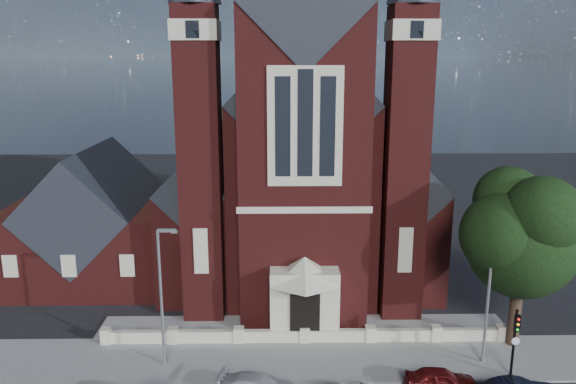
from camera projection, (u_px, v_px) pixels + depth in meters
name	position (u px, v px, depth m)	size (l,w,h in m)	color
ground	(300.00, 287.00, 42.43)	(120.00, 120.00, 0.00)	black
pavement_strip	(306.00, 360.00, 32.22)	(60.00, 5.00, 0.12)	gray
forecourt_paving	(303.00, 327.00, 36.11)	(26.00, 3.00, 0.14)	gray
forecourt_wall	(305.00, 343.00, 34.17)	(24.00, 0.40, 0.90)	beige
church	(297.00, 162.00, 48.23)	(20.01, 34.90, 29.20)	#521815
parish_hall	(96.00, 226.00, 44.17)	(12.00, 12.20, 10.24)	#521815
street_tree	(527.00, 237.00, 31.95)	(6.40, 6.60, 10.70)	black
street_lamp_left	(162.00, 290.00, 30.54)	(1.16, 0.22, 8.09)	gray
street_lamp_right	(491.00, 288.00, 30.81)	(1.16, 0.22, 8.09)	gray
traffic_signal	(515.00, 335.00, 29.76)	(0.28, 0.42, 4.00)	black
car_dark_red	(441.00, 380.00, 29.09)	(1.49, 3.71, 1.26)	#540E0F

